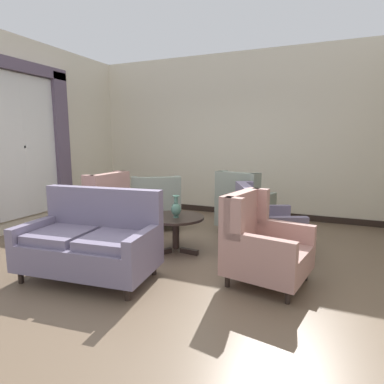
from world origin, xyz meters
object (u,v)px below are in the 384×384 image
(coffee_table, at_px, (176,223))
(armchair_foreground_right, at_px, (261,245))
(armchair_beside_settee, at_px, (99,212))
(armchair_back_corner, at_px, (244,207))
(armchair_far_left, at_px, (263,224))
(armchair_near_sideboard, at_px, (156,206))
(porcelain_vase, at_px, (176,208))
(settee, at_px, (91,242))

(coffee_table, distance_m, armchair_foreground_right, 1.43)
(coffee_table, relative_size, armchair_beside_settee, 0.74)
(armchair_back_corner, height_order, armchair_beside_settee, armchair_beside_settee)
(armchair_back_corner, distance_m, armchair_far_left, 0.99)
(coffee_table, xyz_separation_m, armchair_near_sideboard, (-0.89, 1.02, -0.01))
(armchair_back_corner, height_order, armchair_foreground_right, armchair_back_corner)
(porcelain_vase, bearing_deg, armchair_back_corner, 65.91)
(coffee_table, relative_size, armchair_far_left, 0.72)
(porcelain_vase, distance_m, armchair_beside_settee, 1.44)
(armchair_back_corner, distance_m, armchair_beside_settee, 2.44)
(settee, relative_size, armchair_beside_settee, 1.48)
(settee, xyz_separation_m, armchair_beside_settee, (-0.86, 1.20, 0.03))
(armchair_back_corner, height_order, armchair_near_sideboard, armchair_back_corner)
(armchair_foreground_right, bearing_deg, armchair_beside_settee, 89.13)
(armchair_far_left, bearing_deg, armchair_beside_settee, 76.29)
(armchair_far_left, bearing_deg, armchair_near_sideboard, 51.42)
(armchair_foreground_right, bearing_deg, armchair_near_sideboard, 65.79)
(coffee_table, distance_m, settee, 1.29)
(coffee_table, distance_m, porcelain_vase, 0.24)
(coffee_table, relative_size, porcelain_vase, 2.58)
(porcelain_vase, height_order, armchair_beside_settee, armchair_beside_settee)
(porcelain_vase, bearing_deg, armchair_beside_settee, 176.89)
(coffee_table, xyz_separation_m, armchair_foreground_right, (1.33, -0.53, 0.01))
(armchair_beside_settee, distance_m, armchair_near_sideboard, 1.11)
(armchair_foreground_right, bearing_deg, settee, 119.90)
(armchair_near_sideboard, bearing_deg, coffee_table, 99.77)
(armchair_beside_settee, height_order, armchair_far_left, armchair_beside_settee)
(armchair_far_left, distance_m, armchair_near_sideboard, 2.11)
(armchair_beside_settee, relative_size, armchair_far_left, 0.97)
(settee, distance_m, armchair_back_corner, 2.79)
(armchair_far_left, height_order, armchair_foreground_right, armchair_foreground_right)
(settee, relative_size, armchair_back_corner, 1.50)
(armchair_back_corner, bearing_deg, armchair_foreground_right, 125.03)
(coffee_table, distance_m, armchair_beside_settee, 1.39)
(porcelain_vase, height_order, armchair_near_sideboard, armchair_near_sideboard)
(porcelain_vase, xyz_separation_m, armchair_far_left, (1.12, 0.54, -0.24))
(armchair_back_corner, relative_size, armchair_foreground_right, 1.06)
(porcelain_vase, distance_m, settee, 1.28)
(porcelain_vase, distance_m, armchair_far_left, 1.26)
(coffee_table, height_order, armchair_far_left, armchair_far_left)
(armchair_far_left, bearing_deg, armchair_back_corner, 5.86)
(armchair_beside_settee, distance_m, armchair_foreground_right, 2.78)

